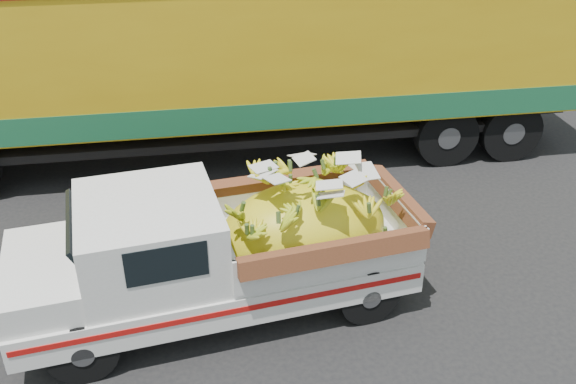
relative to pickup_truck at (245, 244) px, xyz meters
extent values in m
plane|color=black|center=(-0.56, 0.36, -0.88)|extent=(100.00, 100.00, 0.00)
cube|color=gray|center=(-0.56, 6.79, -0.81)|extent=(60.00, 0.25, 0.15)
cube|color=gray|center=(-0.56, 8.89, -0.81)|extent=(60.00, 4.00, 0.14)
cylinder|color=black|center=(-1.81, -1.06, -0.51)|extent=(0.78, 0.35, 0.76)
cylinder|color=black|center=(-2.07, 0.38, -0.51)|extent=(0.78, 0.35, 0.76)
cylinder|color=black|center=(1.43, -0.49, -0.51)|extent=(0.78, 0.35, 0.76)
cylinder|color=black|center=(1.18, 0.95, -0.51)|extent=(0.78, 0.35, 0.76)
cube|color=silver|center=(-0.37, -0.06, -0.33)|extent=(4.91, 2.48, 0.39)
cube|color=#A50F0C|center=(-0.22, -0.90, -0.27)|extent=(4.53, 0.80, 0.07)
cube|color=silver|center=(-2.64, -0.46, -0.44)|extent=(0.38, 1.65, 0.14)
cube|color=silver|center=(-2.26, -0.39, 0.04)|extent=(1.11, 1.72, 0.36)
cube|color=silver|center=(-1.08, -0.19, 0.31)|extent=(1.80, 1.87, 0.90)
cube|color=black|center=(-0.84, -0.98, 0.48)|extent=(0.84, 0.16, 0.42)
cube|color=silver|center=(0.81, 0.14, 0.12)|extent=(2.55, 2.07, 0.51)
ellipsoid|color=yellow|center=(0.71, 0.13, 0.01)|extent=(2.28, 1.69, 1.28)
cylinder|color=black|center=(4.94, 3.53, -0.33)|extent=(1.11, 0.37, 1.10)
cylinder|color=black|center=(4.85, 5.53, -0.33)|extent=(1.11, 0.37, 1.10)
cylinder|color=black|center=(3.74, 3.48, -0.33)|extent=(1.11, 0.37, 1.10)
cylinder|color=black|center=(3.66, 5.48, -0.33)|extent=(1.11, 0.37, 1.10)
cube|color=black|center=(0.20, 4.34, -0.10)|extent=(12.03, 1.49, 0.36)
cube|color=#BC9512|center=(0.20, 4.34, 1.50)|extent=(11.85, 2.98, 2.84)
cube|color=#185733|center=(0.20, 4.34, 0.33)|extent=(11.91, 3.01, 0.45)
camera|label=1|loc=(-0.25, -6.39, 4.33)|focal=40.00mm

